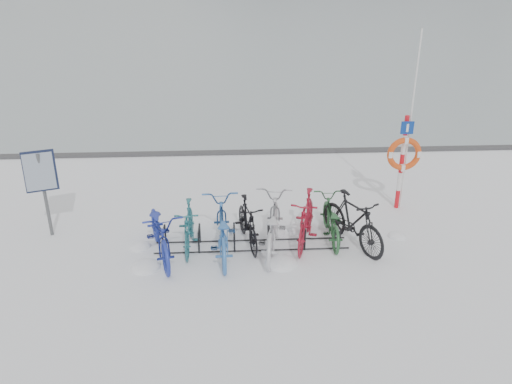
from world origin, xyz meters
TOP-DOWN VIEW (x-y plane):
  - ground at (0.00, 0.00)m, footprint 900.00×900.00m
  - quay_edge at (0.00, 5.90)m, footprint 400.00×0.25m
  - bike_rack at (0.00, 0.00)m, footprint 4.00×0.48m
  - info_board at (-4.33, 0.72)m, footprint 0.68×0.43m
  - lifebuoy_station at (3.62, 1.63)m, footprint 0.80×0.23m
  - bike_0 at (-1.83, -0.24)m, footprint 1.29×2.26m
  - bike_1 at (-1.29, 0.06)m, footprint 0.49×1.66m
  - bike_2 at (-0.61, -0.22)m, footprint 0.84×2.17m
  - bike_3 at (-0.08, 0.17)m, footprint 0.77×1.73m
  - bike_4 at (0.41, -0.12)m, footprint 1.09×2.28m
  - bike_5 at (1.14, 0.13)m, footprint 1.05×1.94m
  - bike_6 at (1.70, 0.28)m, footprint 0.66×1.81m
  - bike_7 at (2.09, -0.04)m, footprint 1.33×1.97m
  - snow_drifts at (-0.18, -0.14)m, footprint 5.93×1.98m

SIDE VIEW (x-z plane):
  - ground at x=0.00m, z-range 0.00..0.00m
  - snow_drifts at x=-0.18m, z-range -0.11..0.11m
  - quay_edge at x=0.00m, z-range 0.00..0.10m
  - bike_rack at x=0.00m, z-range -0.05..0.41m
  - bike_6 at x=1.70m, z-range 0.00..0.94m
  - bike_1 at x=-1.29m, z-range 0.00..1.00m
  - bike_3 at x=-0.08m, z-range 0.00..1.01m
  - bike_0 at x=-1.83m, z-range 0.00..1.12m
  - bike_2 at x=-0.61m, z-range 0.00..1.12m
  - bike_5 at x=1.14m, z-range 0.00..1.12m
  - bike_4 at x=0.41m, z-range 0.00..1.15m
  - bike_7 at x=2.09m, z-range 0.00..1.16m
  - info_board at x=-4.33m, z-range 0.42..2.34m
  - lifebuoy_station at x=3.62m, z-range -0.68..3.48m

